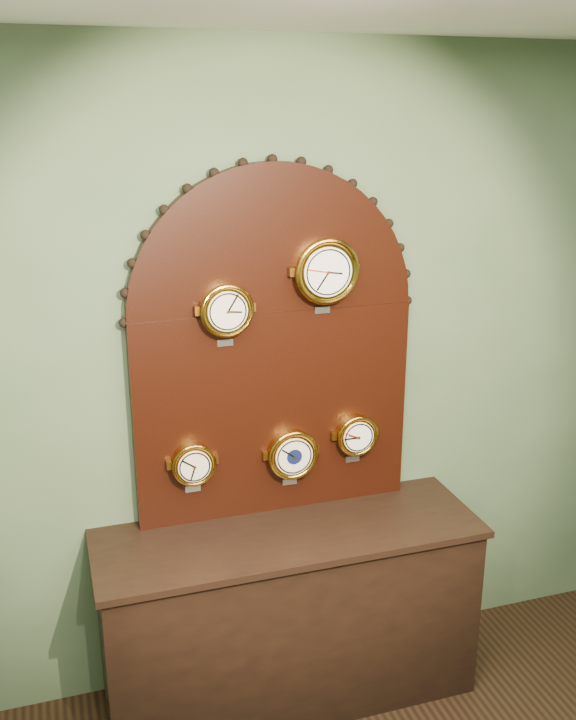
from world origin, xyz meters
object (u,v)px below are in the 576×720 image
object	(u,v)px
hygrometer	(193,464)
roman_clock	(226,310)
barometer	(292,454)
arabic_clock	(326,271)
tide_clock	(356,435)
shop_counter	(289,617)
display_board	(273,335)

from	to	relation	value
hygrometer	roman_clock	bearing A→B (deg)	-0.30
hygrometer	barometer	distance (m)	0.43
arabic_clock	tide_clock	size ratio (longest dim) A/B	1.35
shop_counter	tide_clock	distance (m)	0.85
shop_counter	hygrometer	bearing A→B (deg)	157.30
roman_clock	barometer	size ratio (longest dim) A/B	0.98
roman_clock	arabic_clock	world-z (taller)	arabic_clock
shop_counter	arabic_clock	xyz separation A→B (m)	(0.20, 0.15, 1.50)
arabic_clock	tide_clock	bearing A→B (deg)	0.81
shop_counter	roman_clock	bearing A→B (deg)	144.28
shop_counter	barometer	xyz separation A→B (m)	(0.06, 0.15, 0.71)
barometer	display_board	bearing A→B (deg)	132.26
display_board	arabic_clock	xyz separation A→B (m)	(0.20, -0.07, 0.27)
roman_clock	shop_counter	bearing A→B (deg)	-35.72
display_board	arabic_clock	bearing A→B (deg)	-18.53
arabic_clock	hygrometer	world-z (taller)	arabic_clock
roman_clock	arabic_clock	bearing A→B (deg)	-0.19
hygrometer	arabic_clock	bearing A→B (deg)	-0.22
shop_counter	arabic_clock	distance (m)	1.52
display_board	hygrometer	distance (m)	0.63
barometer	roman_clock	bearing A→B (deg)	179.94
roman_clock	hygrometer	world-z (taller)	roman_clock
arabic_clock	barometer	size ratio (longest dim) A/B	1.18
shop_counter	hygrometer	world-z (taller)	hygrometer
roman_clock	display_board	bearing A→B (deg)	17.25
shop_counter	display_board	distance (m)	1.25
barometer	arabic_clock	bearing A→B (deg)	-0.43
shop_counter	barometer	world-z (taller)	barometer
display_board	tide_clock	distance (m)	0.59
shop_counter	tide_clock	bearing A→B (deg)	23.47
roman_clock	hygrometer	distance (m)	0.66
hygrometer	tide_clock	xyz separation A→B (m)	(0.73, -0.00, 0.04)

